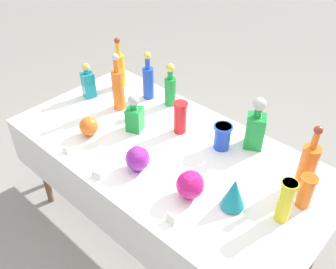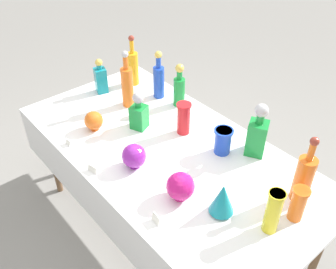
{
  "view_description": "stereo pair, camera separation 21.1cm",
  "coord_description": "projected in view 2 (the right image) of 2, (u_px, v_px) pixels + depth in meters",
  "views": [
    {
      "loc": [
        1.13,
        -1.24,
        2.14
      ],
      "look_at": [
        0.0,
        0.0,
        0.86
      ],
      "focal_mm": 40.0,
      "sensor_mm": 36.0,
      "label": 1
    },
    {
      "loc": [
        1.28,
        -1.09,
        2.14
      ],
      "look_at": [
        0.0,
        0.0,
        0.86
      ],
      "focal_mm": 40.0,
      "sensor_mm": 36.0,
      "label": 2
    }
  ],
  "objects": [
    {
      "name": "tall_bottle_0",
      "position": [
        304.0,
        177.0,
        1.78
      ],
      "size": [
        0.09,
        0.09,
        0.38
      ],
      "color": "orange",
      "rests_on": "display_table"
    },
    {
      "name": "tall_bottle_2",
      "position": [
        179.0,
        88.0,
        2.47
      ],
      "size": [
        0.08,
        0.08,
        0.3
      ],
      "color": "#198C38",
      "rests_on": "display_table"
    },
    {
      "name": "slender_vase_0",
      "position": [
        273.0,
        211.0,
        1.64
      ],
      "size": [
        0.08,
        0.08,
        0.23
      ],
      "color": "yellow",
      "rests_on": "display_table"
    },
    {
      "name": "ground_plane",
      "position": [
        168.0,
        231.0,
        2.64
      ],
      "size": [
        40.0,
        40.0,
        0.0
      ],
      "primitive_type": "plane",
      "color": "gray"
    },
    {
      "name": "slender_vase_3",
      "position": [
        184.0,
        118.0,
        2.23
      ],
      "size": [
        0.09,
        0.09,
        0.2
      ],
      "color": "red",
      "rests_on": "display_table"
    },
    {
      "name": "tall_bottle_3",
      "position": [
        127.0,
        85.0,
        2.45
      ],
      "size": [
        0.08,
        0.08,
        0.39
      ],
      "color": "orange",
      "rests_on": "display_table"
    },
    {
      "name": "price_tag_right",
      "position": [
        156.0,
        219.0,
        1.73
      ],
      "size": [
        0.06,
        0.02,
        0.05
      ],
      "primitive_type": "cube",
      "rotation": [
        -0.21,
        0.0,
        -0.1
      ],
      "color": "white",
      "rests_on": "display_table"
    },
    {
      "name": "square_decanter_2",
      "position": [
        139.0,
        113.0,
        2.28
      ],
      "size": [
        0.12,
        0.12,
        0.25
      ],
      "color": "#198C38",
      "rests_on": "display_table"
    },
    {
      "name": "round_bowl_2",
      "position": [
        94.0,
        121.0,
        2.28
      ],
      "size": [
        0.12,
        0.12,
        0.12
      ],
      "color": "orange",
      "rests_on": "display_table"
    },
    {
      "name": "slender_vase_1",
      "position": [
        223.0,
        140.0,
        2.1
      ],
      "size": [
        0.11,
        0.11,
        0.15
      ],
      "color": "blue",
      "rests_on": "display_table"
    },
    {
      "name": "price_tag_left",
      "position": [
        68.0,
        142.0,
        2.19
      ],
      "size": [
        0.05,
        0.02,
        0.04
      ],
      "primitive_type": "cube",
      "rotation": [
        -0.21,
        0.0,
        0.11
      ],
      "color": "white",
      "rests_on": "display_table"
    },
    {
      "name": "round_bowl_0",
      "position": [
        133.0,
        156.0,
        2.01
      ],
      "size": [
        0.13,
        0.13,
        0.14
      ],
      "color": "purple",
      "rests_on": "display_table"
    },
    {
      "name": "tall_bottle_1",
      "position": [
        159.0,
        79.0,
        2.55
      ],
      "size": [
        0.08,
        0.08,
        0.34
      ],
      "color": "blue",
      "rests_on": "display_table"
    },
    {
      "name": "tall_bottle_4",
      "position": [
        133.0,
        66.0,
        2.69
      ],
      "size": [
        0.08,
        0.08,
        0.37
      ],
      "color": "orange",
      "rests_on": "display_table"
    },
    {
      "name": "round_bowl_1",
      "position": [
        180.0,
        186.0,
        1.82
      ],
      "size": [
        0.14,
        0.14,
        0.15
      ],
      "color": "#C61972",
      "rests_on": "display_table"
    },
    {
      "name": "fluted_vase_0",
      "position": [
        222.0,
        199.0,
        1.74
      ],
      "size": [
        0.12,
        0.12,
        0.18
      ],
      "color": "teal",
      "rests_on": "display_table"
    },
    {
      "name": "display_table",
      "position": [
        163.0,
        158.0,
        2.19
      ],
      "size": [
        1.92,
        0.98,
        0.76
      ],
      "color": "white",
      "rests_on": "ground"
    },
    {
      "name": "price_tag_center",
      "position": [
        93.0,
        169.0,
        2.01
      ],
      "size": [
        0.07,
        0.03,
        0.04
      ],
      "primitive_type": "cube",
      "rotation": [
        -0.21,
        0.0,
        0.24
      ],
      "color": "white",
      "rests_on": "display_table"
    },
    {
      "name": "square_decanter_1",
      "position": [
        101.0,
        78.0,
        2.62
      ],
      "size": [
        0.1,
        0.1,
        0.25
      ],
      "color": "teal",
      "rests_on": "display_table"
    },
    {
      "name": "square_decanter_0",
      "position": [
        258.0,
        133.0,
        2.06
      ],
      "size": [
        0.14,
        0.14,
        0.32
      ],
      "color": "#198C38",
      "rests_on": "display_table"
    },
    {
      "name": "slender_vase_2",
      "position": [
        298.0,
        203.0,
        1.71
      ],
      "size": [
        0.08,
        0.08,
        0.18
      ],
      "color": "orange",
      "rests_on": "display_table"
    }
  ]
}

